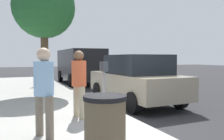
# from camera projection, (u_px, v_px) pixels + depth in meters

# --- Properties ---
(ground_plane) EXTENTS (80.00, 80.00, 0.00)m
(ground_plane) POSITION_uv_depth(u_px,v_px,m) (124.00, 119.00, 6.46)
(ground_plane) COLOR #2B2B2D
(ground_plane) RESTS_ON ground
(sidewalk_slab) EXTENTS (28.00, 6.00, 0.15)m
(sidewalk_slab) POSITION_uv_depth(u_px,v_px,m) (3.00, 129.00, 5.26)
(sidewalk_slab) COLOR #A8A59E
(sidewalk_slab) RESTS_ON ground_plane
(parking_meter) EXTENTS (0.36, 0.12, 1.41)m
(parking_meter) POSITION_uv_depth(u_px,v_px,m) (104.00, 76.00, 6.31)
(parking_meter) COLOR gray
(parking_meter) RESTS_ON sidewalk_slab
(pedestrian_at_meter) EXTENTS (0.52, 0.37, 1.69)m
(pedestrian_at_meter) POSITION_uv_depth(u_px,v_px,m) (79.00, 79.00, 5.95)
(pedestrian_at_meter) COLOR tan
(pedestrian_at_meter) RESTS_ON sidewalk_slab
(pedestrian_bystander) EXTENTS (0.49, 0.37, 1.70)m
(pedestrian_bystander) POSITION_uv_depth(u_px,v_px,m) (44.00, 86.00, 4.44)
(pedestrian_bystander) COLOR #726656
(pedestrian_bystander) RESTS_ON sidewalk_slab
(parked_sedan_near) EXTENTS (4.44, 2.04, 1.77)m
(parked_sedan_near) POSITION_uv_depth(u_px,v_px,m) (135.00, 79.00, 8.61)
(parked_sedan_near) COLOR gray
(parked_sedan_near) RESTS_ON ground_plane
(parked_van_far) EXTENTS (5.25, 2.22, 2.18)m
(parked_van_far) POSITION_uv_depth(u_px,v_px,m) (80.00, 64.00, 15.34)
(parked_van_far) COLOR black
(parked_van_far) RESTS_ON ground_plane
(street_tree) EXTENTS (2.63, 2.63, 4.98)m
(street_tree) POSITION_uv_depth(u_px,v_px,m) (44.00, 8.00, 10.06)
(street_tree) COLOR brown
(street_tree) RESTS_ON sidewalk_slab
(traffic_signal) EXTENTS (0.24, 0.44, 3.60)m
(traffic_signal) POSITION_uv_depth(u_px,v_px,m) (44.00, 43.00, 14.19)
(traffic_signal) COLOR black
(traffic_signal) RESTS_ON sidewalk_slab
(trash_bin) EXTENTS (0.59, 0.59, 1.01)m
(trash_bin) POSITION_uv_depth(u_px,v_px,m) (105.00, 132.00, 3.20)
(trash_bin) COLOR brown
(trash_bin) RESTS_ON sidewalk_slab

